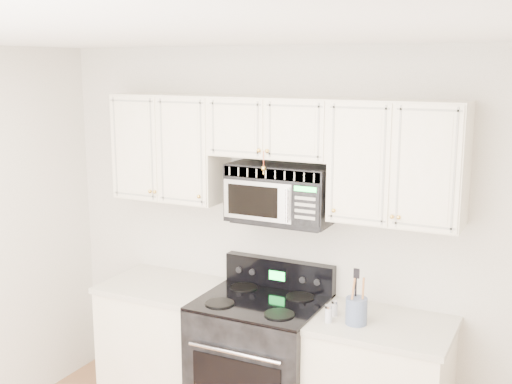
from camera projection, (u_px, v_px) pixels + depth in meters
The scene contains 8 objects.
room at pixel (131, 325), 2.95m from camera, with size 3.51×3.51×2.61m.
base_cabinet_left at pixel (167, 347), 4.73m from camera, with size 0.86×0.65×0.92m.
range at pixel (261, 363), 4.35m from camera, with size 0.81×0.74×1.13m.
upper_cabinets at pixel (275, 148), 4.22m from camera, with size 2.44×0.37×0.75m.
microwave at pixel (281, 193), 4.24m from camera, with size 0.69×0.40×0.38m.
utensil_crock at pixel (356, 310), 3.90m from camera, with size 0.13×0.13×0.35m.
shaker_salt at pixel (335, 308), 4.03m from camera, with size 0.04×0.04×0.10m.
shaker_pepper at pixel (328, 314), 3.93m from camera, with size 0.05×0.05×0.11m.
Camera 1 is at (1.74, -2.23, 2.48)m, focal length 45.00 mm.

